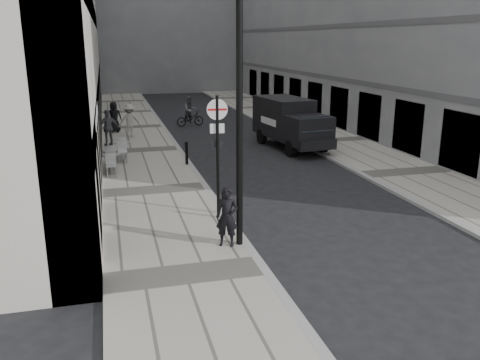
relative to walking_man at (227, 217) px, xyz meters
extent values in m
plane|color=black|center=(0.57, -4.20, -0.98)|extent=(120.00, 120.00, 0.00)
cube|color=#9F9B90|center=(-1.43, 13.80, -0.92)|extent=(4.00, 60.00, 0.12)
cube|color=#9F9B90|center=(9.57, 13.80, -0.92)|extent=(4.00, 60.00, 0.12)
imported|color=black|center=(0.00, 0.00, 0.00)|extent=(0.74, 0.62, 1.71)
cylinder|color=black|center=(0.37, 2.85, 1.11)|extent=(0.10, 0.10, 3.94)
cylinder|color=white|center=(0.37, 2.85, 2.63)|extent=(0.68, 0.11, 0.68)
cube|color=#B21414|center=(0.37, 2.83, 2.63)|extent=(0.62, 0.08, 0.07)
cube|color=white|center=(0.37, 2.88, 2.01)|extent=(0.47, 0.08, 0.32)
cylinder|color=black|center=(0.37, 0.03, 2.56)|extent=(0.18, 0.18, 6.82)
cylinder|color=black|center=(0.42, 9.96, -0.36)|extent=(0.13, 0.13, 1.00)
cylinder|color=black|center=(0.42, 2.29, -0.46)|extent=(0.11, 0.11, 0.80)
cylinder|color=black|center=(5.88, 10.78, -0.56)|extent=(0.40, 0.87, 0.84)
cylinder|color=black|center=(7.71, 11.01, -0.56)|extent=(0.40, 0.87, 0.84)
cylinder|color=black|center=(5.43, 14.31, -0.56)|extent=(0.40, 0.87, 0.84)
cylinder|color=black|center=(7.26, 14.54, -0.56)|extent=(0.40, 0.87, 0.84)
cube|color=black|center=(6.45, 13.60, 0.65)|extent=(2.55, 4.00, 2.09)
cube|color=black|center=(6.81, 10.79, 0.33)|extent=(2.32, 2.13, 1.47)
cube|color=#1E2328|center=(6.91, 10.01, 0.75)|extent=(1.86, 0.60, 0.77)
imported|color=black|center=(2.47, 21.47, -0.47)|extent=(2.01, 1.03, 1.01)
imported|color=#4F4F53|center=(2.47, 21.47, 0.14)|extent=(1.05, 0.89, 1.90)
imported|color=#5C5C61|center=(-3.03, 15.34, 0.13)|extent=(1.26, 0.84, 1.98)
imported|color=#A7A39A|center=(-1.78, 17.67, 0.13)|extent=(1.32, 0.80, 1.98)
imported|color=black|center=(-2.63, 19.65, 0.10)|extent=(1.00, 0.72, 1.92)
cylinder|color=#ADADAF|center=(-3.03, 10.72, -0.84)|extent=(0.41, 0.41, 0.03)
cylinder|color=#ADADAF|center=(-3.03, 10.72, -0.50)|extent=(0.06, 0.06, 0.69)
cylinder|color=#ADADAF|center=(-3.03, 10.72, -0.16)|extent=(0.65, 0.65, 0.03)
cylinder|color=#AAAAAD|center=(-3.03, 9.15, -0.84)|extent=(0.49, 0.49, 0.03)
cylinder|color=#AAAAAD|center=(-3.03, 9.15, -0.44)|extent=(0.07, 0.07, 0.82)
cylinder|color=#AAAAAD|center=(-3.03, 9.15, -0.03)|extent=(0.77, 0.77, 0.03)
cylinder|color=#B6B6B8|center=(-2.46, 11.78, -0.84)|extent=(0.49, 0.49, 0.03)
cylinder|color=#B6B6B8|center=(-2.46, 11.78, -0.43)|extent=(0.07, 0.07, 0.82)
cylinder|color=#B6B6B8|center=(-2.46, 11.78, -0.02)|extent=(0.78, 0.78, 0.03)
camera|label=1|loc=(-3.06, -13.06, 4.79)|focal=38.00mm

